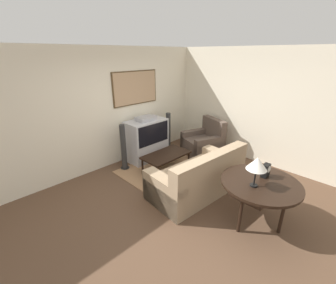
{
  "coord_description": "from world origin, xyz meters",
  "views": [
    {
      "loc": [
        -2.58,
        -2.37,
        2.56
      ],
      "look_at": [
        0.6,
        0.83,
        0.75
      ],
      "focal_mm": 24.0,
      "sensor_mm": 36.0,
      "label": 1
    }
  ],
  "objects_px": {
    "couch": "(198,178)",
    "mantel_clock": "(266,170)",
    "console_table": "(260,185)",
    "speaker_tower_left": "(124,148)",
    "speaker_tower_right": "(168,133)",
    "coffee_table": "(166,156)",
    "tv": "(147,139)",
    "table_lamp": "(257,164)",
    "armchair": "(204,143)"
  },
  "relations": [
    {
      "from": "table_lamp",
      "to": "speaker_tower_left",
      "type": "xyz_separation_m",
      "value": [
        -0.3,
        2.94,
        -0.57
      ]
    },
    {
      "from": "tv",
      "to": "armchair",
      "type": "xyz_separation_m",
      "value": [
        1.26,
        -0.85,
        -0.22
      ]
    },
    {
      "from": "couch",
      "to": "armchair",
      "type": "xyz_separation_m",
      "value": [
        1.54,
        1.02,
        -0.01
      ]
    },
    {
      "from": "armchair",
      "to": "coffee_table",
      "type": "relative_size",
      "value": 1.02
    },
    {
      "from": "tv",
      "to": "table_lamp",
      "type": "distance_m",
      "value": 3.07
    },
    {
      "from": "mantel_clock",
      "to": "tv",
      "type": "bearing_deg",
      "value": 89.21
    },
    {
      "from": "console_table",
      "to": "speaker_tower_right",
      "type": "height_order",
      "value": "speaker_tower_right"
    },
    {
      "from": "armchair",
      "to": "mantel_clock",
      "type": "xyz_separation_m",
      "value": [
        -1.3,
        -2.14,
        0.53
      ]
    },
    {
      "from": "mantel_clock",
      "to": "speaker_tower_left",
      "type": "relative_size",
      "value": 0.2
    },
    {
      "from": "tv",
      "to": "speaker_tower_right",
      "type": "height_order",
      "value": "tv"
    },
    {
      "from": "console_table",
      "to": "speaker_tower_left",
      "type": "xyz_separation_m",
      "value": [
        -0.48,
        2.97,
        -0.15
      ]
    },
    {
      "from": "mantel_clock",
      "to": "table_lamp",
      "type": "bearing_deg",
      "value": 179.82
    },
    {
      "from": "table_lamp",
      "to": "speaker_tower_right",
      "type": "distance_m",
      "value": 3.21
    },
    {
      "from": "armchair",
      "to": "speaker_tower_left",
      "type": "bearing_deg",
      "value": -93.33
    },
    {
      "from": "speaker_tower_left",
      "to": "armchair",
      "type": "bearing_deg",
      "value": -22.02
    },
    {
      "from": "couch",
      "to": "speaker_tower_right",
      "type": "distance_m",
      "value": 2.09
    },
    {
      "from": "tv",
      "to": "speaker_tower_left",
      "type": "height_order",
      "value": "tv"
    },
    {
      "from": "coffee_table",
      "to": "table_lamp",
      "type": "bearing_deg",
      "value": -98.18
    },
    {
      "from": "couch",
      "to": "coffee_table",
      "type": "xyz_separation_m",
      "value": [
        0.16,
        1.05,
        0.07
      ]
    },
    {
      "from": "table_lamp",
      "to": "console_table",
      "type": "bearing_deg",
      "value": -9.63
    },
    {
      "from": "speaker_tower_right",
      "to": "couch",
      "type": "bearing_deg",
      "value": -118.75
    },
    {
      "from": "table_lamp",
      "to": "speaker_tower_right",
      "type": "bearing_deg",
      "value": 68.67
    },
    {
      "from": "mantel_clock",
      "to": "speaker_tower_right",
      "type": "distance_m",
      "value": 3.06
    },
    {
      "from": "speaker_tower_right",
      "to": "coffee_table",
      "type": "bearing_deg",
      "value": -137.22
    },
    {
      "from": "couch",
      "to": "mantel_clock",
      "type": "relative_size",
      "value": 8.82
    },
    {
      "from": "couch",
      "to": "coffee_table",
      "type": "height_order",
      "value": "couch"
    },
    {
      "from": "coffee_table",
      "to": "table_lamp",
      "type": "height_order",
      "value": "table_lamp"
    },
    {
      "from": "tv",
      "to": "mantel_clock",
      "type": "bearing_deg",
      "value": -90.79
    },
    {
      "from": "speaker_tower_left",
      "to": "speaker_tower_right",
      "type": "bearing_deg",
      "value": 0.0
    },
    {
      "from": "table_lamp",
      "to": "mantel_clock",
      "type": "height_order",
      "value": "table_lamp"
    },
    {
      "from": "table_lamp",
      "to": "speaker_tower_left",
      "type": "relative_size",
      "value": 0.43
    },
    {
      "from": "console_table",
      "to": "couch",
      "type": "bearing_deg",
      "value": 91.87
    },
    {
      "from": "console_table",
      "to": "mantel_clock",
      "type": "relative_size",
      "value": 5.5
    },
    {
      "from": "tv",
      "to": "speaker_tower_left",
      "type": "relative_size",
      "value": 1.03
    },
    {
      "from": "couch",
      "to": "mantel_clock",
      "type": "distance_m",
      "value": 1.26
    },
    {
      "from": "tv",
      "to": "console_table",
      "type": "distance_m",
      "value": 3.04
    },
    {
      "from": "couch",
      "to": "speaker_tower_right",
      "type": "relative_size",
      "value": 1.77
    },
    {
      "from": "tv",
      "to": "console_table",
      "type": "bearing_deg",
      "value": -94.53
    },
    {
      "from": "coffee_table",
      "to": "speaker_tower_right",
      "type": "relative_size",
      "value": 1.0
    },
    {
      "from": "speaker_tower_right",
      "to": "speaker_tower_left",
      "type": "bearing_deg",
      "value": 180.0
    },
    {
      "from": "tv",
      "to": "speaker_tower_right",
      "type": "relative_size",
      "value": 1.03
    },
    {
      "from": "couch",
      "to": "tv",
      "type": "bearing_deg",
      "value": -94.14
    },
    {
      "from": "speaker_tower_left",
      "to": "speaker_tower_right",
      "type": "xyz_separation_m",
      "value": [
        1.45,
        0.0,
        0.0
      ]
    },
    {
      "from": "table_lamp",
      "to": "speaker_tower_left",
      "type": "distance_m",
      "value": 3.01
    },
    {
      "from": "tv",
      "to": "armchair",
      "type": "relative_size",
      "value": 1.01
    },
    {
      "from": "couch",
      "to": "mantel_clock",
      "type": "bearing_deg",
      "value": 106.16
    },
    {
      "from": "tv",
      "to": "mantel_clock",
      "type": "height_order",
      "value": "tv"
    },
    {
      "from": "console_table",
      "to": "mantel_clock",
      "type": "distance_m",
      "value": 0.26
    },
    {
      "from": "coffee_table",
      "to": "speaker_tower_right",
      "type": "xyz_separation_m",
      "value": [
        0.84,
        0.78,
        0.13
      ]
    },
    {
      "from": "speaker_tower_left",
      "to": "speaker_tower_right",
      "type": "relative_size",
      "value": 1.0
    }
  ]
}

